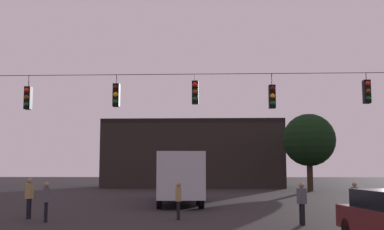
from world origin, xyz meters
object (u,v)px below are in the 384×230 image
(pedestrian_trailing, at_px, (46,200))
(tree_left_silhouette, at_px, (309,140))
(pedestrian_crossing_left, at_px, (178,199))
(pedestrian_crossing_center, at_px, (29,196))
(pedestrian_crossing_right, at_px, (355,198))
(city_bus, at_px, (178,172))
(pedestrian_near_bus, at_px, (302,201))

(pedestrian_trailing, height_order, tree_left_silhouette, tree_left_silhouette)
(pedestrian_trailing, bearing_deg, pedestrian_crossing_left, 11.74)
(pedestrian_trailing, relative_size, tree_left_silhouette, 0.22)
(pedestrian_crossing_left, distance_m, pedestrian_crossing_center, 6.33)
(pedestrian_crossing_center, bearing_deg, pedestrian_crossing_right, 4.44)
(city_bus, bearing_deg, pedestrian_crossing_right, -45.81)
(pedestrian_crossing_left, relative_size, pedestrian_crossing_right, 1.01)
(pedestrian_crossing_left, xyz_separation_m, tree_left_silhouette, (10.56, 25.13, 3.89))
(city_bus, distance_m, pedestrian_trailing, 11.68)
(pedestrian_crossing_center, bearing_deg, tree_left_silhouette, 56.04)
(pedestrian_crossing_right, xyz_separation_m, pedestrian_near_bus, (-2.80, -2.79, 0.04))
(pedestrian_near_bus, xyz_separation_m, tree_left_silhouette, (5.77, 26.79, 3.86))
(pedestrian_near_bus, relative_size, tree_left_silhouette, 0.22)
(pedestrian_crossing_center, bearing_deg, pedestrian_trailing, -45.06)
(pedestrian_trailing, distance_m, tree_left_silhouette, 30.83)
(pedestrian_crossing_center, height_order, pedestrian_trailing, pedestrian_crossing_center)
(city_bus, relative_size, pedestrian_near_bus, 7.04)
(pedestrian_trailing, bearing_deg, city_bus, 67.08)
(pedestrian_crossing_left, xyz_separation_m, pedestrian_near_bus, (4.79, -1.67, 0.03))
(city_bus, relative_size, pedestrian_crossing_right, 7.36)
(pedestrian_crossing_right, bearing_deg, pedestrian_crossing_left, -171.58)
(pedestrian_crossing_center, bearing_deg, pedestrian_near_bus, -8.73)
(pedestrian_near_bus, height_order, tree_left_silhouette, tree_left_silhouette)
(city_bus, distance_m, tree_left_silhouette, 19.36)
(pedestrian_trailing, bearing_deg, pedestrian_crossing_right, 9.78)
(pedestrian_crossing_center, height_order, pedestrian_crossing_right, pedestrian_crossing_center)
(pedestrian_crossing_center, relative_size, pedestrian_trailing, 1.09)
(pedestrian_crossing_right, relative_size, tree_left_silhouette, 0.21)
(city_bus, distance_m, pedestrian_crossing_right, 11.91)
(city_bus, xyz_separation_m, pedestrian_crossing_left, (0.68, -9.64, -1.00))
(city_bus, xyz_separation_m, pedestrian_crossing_center, (-5.65, -9.59, -0.89))
(pedestrian_trailing, bearing_deg, pedestrian_crossing_center, 134.94)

